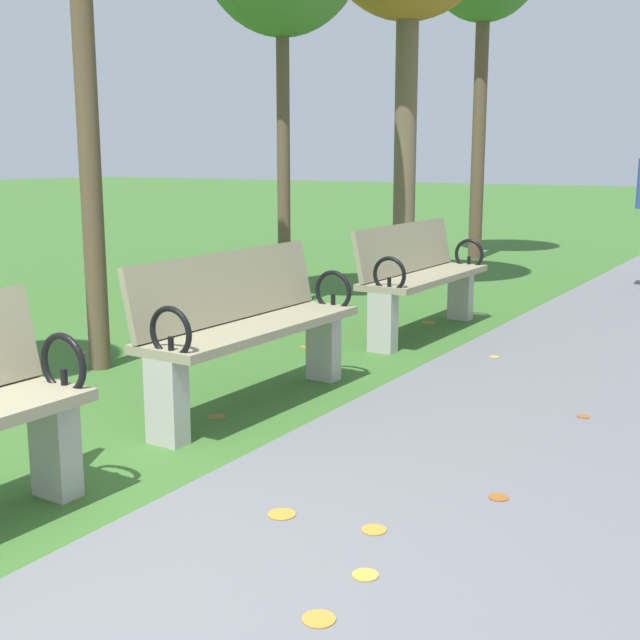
# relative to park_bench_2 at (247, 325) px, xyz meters

# --- Properties ---
(park_bench_2) EXTENTS (0.51, 1.61, 0.90)m
(park_bench_2) POSITION_rel_park_bench_2_xyz_m (0.00, 0.00, 0.00)
(park_bench_2) COLOR gray
(park_bench_2) RESTS_ON ground
(park_bench_3) EXTENTS (0.49, 1.61, 0.90)m
(park_bench_3) POSITION_rel_park_bench_2_xyz_m (-0.00, 2.38, 0.00)
(park_bench_3) COLOR gray
(park_bench_3) RESTS_ON ground
(scattered_leaves) EXTENTS (4.95, 8.98, 0.02)m
(scattered_leaves) POSITION_rel_park_bench_2_xyz_m (0.62, 0.88, -0.47)
(scattered_leaves) COLOR brown
(scattered_leaves) RESTS_ON ground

